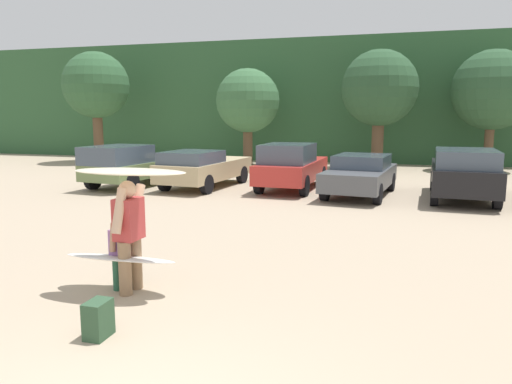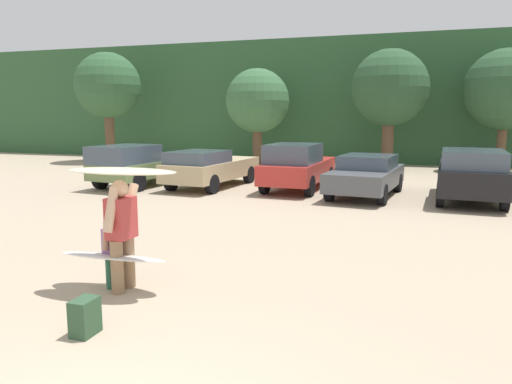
{
  "view_description": "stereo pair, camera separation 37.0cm",
  "coord_description": "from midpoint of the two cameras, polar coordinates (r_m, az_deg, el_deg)",
  "views": [
    {
      "loc": [
        2.01,
        -2.85,
        2.63
      ],
      "look_at": [
        -1.03,
        7.6,
        0.9
      ],
      "focal_mm": 34.34,
      "sensor_mm": 36.0,
      "label": 1
    },
    {
      "loc": [
        2.37,
        -2.74,
        2.63
      ],
      "look_at": [
        -1.03,
        7.6,
        0.9
      ],
      "focal_mm": 34.34,
      "sensor_mm": 36.0,
      "label": 2
    }
  ],
  "objects": [
    {
      "name": "surfboard_white",
      "position": [
        7.68,
        -16.91,
        -7.39
      ],
      "size": [
        1.79,
        0.55,
        0.15
      ],
      "rotation": [
        0.0,
        0.0,
        3.17
      ],
      "color": "white"
    },
    {
      "name": "person_child",
      "position": [
        7.79,
        -16.95,
        -6.35
      ],
      "size": [
        0.21,
        0.45,
        1.1
      ],
      "rotation": [
        0.0,
        0.0,
        3.1
      ],
      "color": "#26593F",
      "rests_on": "ground_plane"
    },
    {
      "name": "tree_left",
      "position": [
        28.54,
        -18.52,
        11.63
      ],
      "size": [
        3.57,
        3.57,
        5.98
      ],
      "color": "brown",
      "rests_on": "ground_plane"
    },
    {
      "name": "tree_center_right",
      "position": [
        24.45,
        13.76,
        11.59
      ],
      "size": [
        3.62,
        3.62,
        5.68
      ],
      "color": "brown",
      "rests_on": "ground_plane"
    },
    {
      "name": "backpack_dropped",
      "position": [
        6.35,
        -19.55,
        -13.8
      ],
      "size": [
        0.24,
        0.34,
        0.45
      ],
      "color": "#2D4C33",
      "rests_on": "ground_plane"
    },
    {
      "name": "parked_car_dark_gray",
      "position": [
        16.29,
        11.45,
        2.05
      ],
      "size": [
        2.26,
        4.39,
        1.32
      ],
      "rotation": [
        0.0,
        0.0,
        1.45
      ],
      "color": "#4C4F54",
      "rests_on": "ground_plane"
    },
    {
      "name": "parked_car_black",
      "position": [
        16.27,
        22.45,
        2.09
      ],
      "size": [
        2.09,
        4.58,
        1.61
      ],
      "rotation": [
        0.0,
        0.0,
        1.52
      ],
      "color": "black",
      "rests_on": "ground_plane"
    },
    {
      "name": "hillside_ridge",
      "position": [
        33.07,
        12.62,
        10.13
      ],
      "size": [
        108.0,
        12.0,
        6.77
      ],
      "primitive_type": "cube",
      "color": "#2D5633",
      "rests_on": "ground_plane"
    },
    {
      "name": "tree_right",
      "position": [
        25.23,
        25.47,
        10.64
      ],
      "size": [
        3.66,
        3.66,
        5.57
      ],
      "color": "brown",
      "rests_on": "ground_plane"
    },
    {
      "name": "parked_car_olive_green",
      "position": [
        18.47,
        -15.08,
        3.09
      ],
      "size": [
        2.27,
        4.42,
        1.54
      ],
      "rotation": [
        0.0,
        0.0,
        1.46
      ],
      "color": "#6B7F4C",
      "rests_on": "ground_plane"
    },
    {
      "name": "parked_car_red",
      "position": [
        17.22,
        3.5,
        3.05
      ],
      "size": [
        1.9,
        4.43,
        1.64
      ],
      "rotation": [
        0.0,
        0.0,
        1.53
      ],
      "color": "#B72D28",
      "rests_on": "ground_plane"
    },
    {
      "name": "surfboard_cream",
      "position": [
        7.22,
        -15.98,
        2.3
      ],
      "size": [
        1.74,
        0.59,
        0.11
      ],
      "rotation": [
        0.0,
        0.0,
        3.2
      ],
      "color": "beige"
    },
    {
      "name": "parked_car_tan",
      "position": [
        17.79,
        -6.8,
        2.85
      ],
      "size": [
        2.26,
        4.56,
        1.38
      ],
      "rotation": [
        0.0,
        0.0,
        1.46
      ],
      "color": "tan",
      "rests_on": "ground_plane"
    },
    {
      "name": "person_adult",
      "position": [
        7.51,
        -15.95,
        -4.27
      ],
      "size": [
        0.33,
        0.84,
        1.68
      ],
      "rotation": [
        0.0,
        0.0,
        3.1
      ],
      "color": "#8C6B4C",
      "rests_on": "ground_plane"
    },
    {
      "name": "tree_center_left",
      "position": [
        25.59,
        -1.39,
        10.52
      ],
      "size": [
        3.27,
        3.27,
        4.96
      ],
      "color": "brown",
      "rests_on": "ground_plane"
    }
  ]
}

